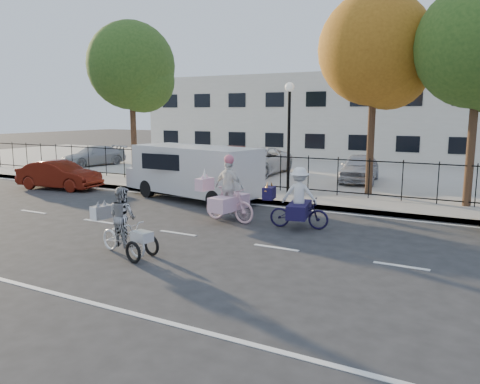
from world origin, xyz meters
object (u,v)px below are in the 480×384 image
Objects in this scene: unicorn_bike at (228,197)px; lot_car_c at (245,163)px; lot_car_d at (360,168)px; lot_car_b at (257,161)px; zebra_trike at (123,228)px; red_sedan at (59,175)px; pedestrian at (177,168)px; white_van at (193,170)px; bull_bike at (298,204)px; lot_car_a at (94,156)px; lamppost at (289,118)px.

unicorn_bike is 8.61m from lot_car_c.
unicorn_bike is 9.50m from lot_car_d.
lot_car_b is (-3.59, 9.33, 0.08)m from unicorn_bike.
lot_car_b is at bearing 23.06° from zebra_trike.
pedestrian reaches higher than red_sedan.
pedestrian reaches higher than lot_car_c.
white_van reaches higher than pedestrian.
pedestrian is at bearing -80.77° from red_sedan.
lot_car_d is (-0.50, 9.12, 0.09)m from bull_bike.
pedestrian is 0.36× the size of lot_car_b.
white_van is 12.64m from lot_car_a.
lamppost is at bearing -0.80° from lot_car_a.
unicorn_bike is 5.61m from pedestrian.
lot_car_b is (-3.57, 4.46, -2.27)m from lamppost.
bull_bike is 10.79m from lot_car_b.
zebra_trike is 5.13m from bull_bike.
lamppost is at bearing -171.32° from pedestrian.
pedestrian is 0.42× the size of lot_car_c.
red_sedan is (-9.08, 5.98, -0.01)m from zebra_trike.
lamppost reaches higher than unicorn_bike.
lamppost reaches higher than lot_car_b.
lot_car_d is (2.24, 13.46, 0.17)m from zebra_trike.
lot_car_d is at bearing 6.87° from lot_car_c.
white_van reaches higher than bull_bike.
unicorn_bike is 1.15× the size of pedestrian.
zebra_trike is 0.50× the size of lot_car_d.
lot_car_c is (-5.74, 7.62, 0.15)m from bull_bike.
lot_car_d is at bearing -145.17° from pedestrian.
pedestrian is at bearing 52.53° from bull_bike.
lot_car_a is at bearing 167.79° from lot_car_c.
white_van is (-3.02, 2.57, 0.37)m from unicorn_bike.
lot_car_d reaches higher than lot_car_a.
white_van is at bearing -93.49° from lot_car_c.
lamppost is 0.86× the size of lot_car_b.
lamppost reaches higher than pedestrian.
unicorn_bike is (0.53, 4.11, 0.14)m from zebra_trike.
white_van is at bearing 56.90° from unicorn_bike.
bull_bike is 7.37m from pedestrian.
lot_car_d is (1.73, 4.48, -2.31)m from lamppost.
lot_car_c is at bearing 24.32° from zebra_trike.
lot_car_c is at bearing 10.17° from lot_car_a.
pedestrian is (-4.37, -1.40, -2.05)m from lamppost.
bull_bike is 0.45× the size of lot_car_c.
unicorn_bike is 9.79m from red_sedan.
lot_car_d is (6.11, 5.88, -0.25)m from pedestrian.
lot_car_d is at bearing 0.77° from zebra_trike.
lamppost is 0.71× the size of white_van.
lamppost is 10.34m from red_sedan.
lamppost is at bearing 14.38° from bull_bike.
lot_car_b is 5.30m from lot_car_d.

